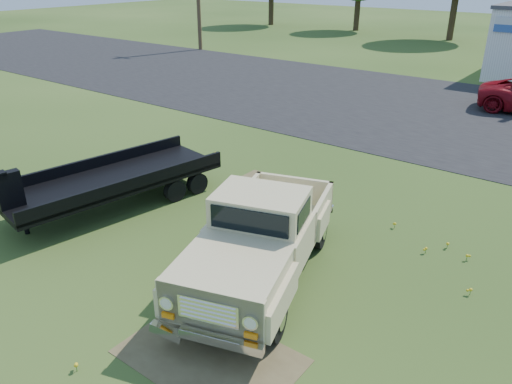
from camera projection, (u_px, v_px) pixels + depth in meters
ground at (248, 255)px, 11.62m from camera, size 140.00×140.00×0.00m
asphalt_lot at (453, 115)px, 22.49m from camera, size 90.00×14.00×0.02m
dirt_patch_a at (210, 356)px, 8.62m from camera, size 3.00×2.00×0.01m
dirt_patch_b at (267, 186)px, 15.25m from camera, size 2.20×1.60×0.01m
vintage_pickup_truck at (261, 237)px, 10.37m from camera, size 3.77×6.00×2.03m
flatbed_trailer at (112, 175)px, 13.71m from camera, size 3.27×6.77×1.77m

